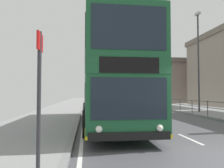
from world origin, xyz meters
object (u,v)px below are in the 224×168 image
(street_lamp_far_side, at_px, (198,54))
(bare_tree_far_01, at_px, (138,84))
(bus_stop_sign_near, at_px, (39,85))
(background_building_01, at_px, (172,83))
(double_decker_bus_main, at_px, (109,80))

(street_lamp_far_side, height_order, bare_tree_far_01, street_lamp_far_side)
(bus_stop_sign_near, bearing_deg, street_lamp_far_side, 52.31)
(bare_tree_far_01, distance_m, background_building_01, 9.64)
(double_decker_bus_main, xyz_separation_m, bus_stop_sign_near, (-2.12, -7.34, -0.56))
(background_building_01, bearing_deg, double_decker_bus_main, -116.66)
(bus_stop_sign_near, height_order, bare_tree_far_01, bare_tree_far_01)
(street_lamp_far_side, relative_size, background_building_01, 0.49)
(double_decker_bus_main, xyz_separation_m, street_lamp_far_side, (8.29, 6.13, 2.62))
(street_lamp_far_side, bearing_deg, background_building_01, 72.95)
(double_decker_bus_main, relative_size, background_building_01, 0.64)
(double_decker_bus_main, xyz_separation_m, background_building_01, (16.47, 32.81, 1.51))
(bare_tree_far_01, bearing_deg, double_decker_bus_main, -106.03)
(bus_stop_sign_near, bearing_deg, bare_tree_far_01, 73.95)
(double_decker_bus_main, distance_m, bare_tree_far_01, 29.26)
(double_decker_bus_main, height_order, bus_stop_sign_near, double_decker_bus_main)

